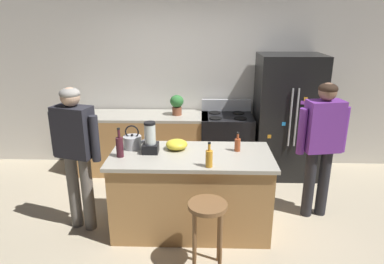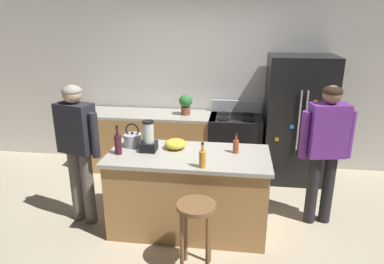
{
  "view_description": "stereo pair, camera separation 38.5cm",
  "coord_description": "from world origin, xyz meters",
  "px_view_note": "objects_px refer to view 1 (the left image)",
  "views": [
    {
      "loc": [
        0.11,
        -3.44,
        2.31
      ],
      "look_at": [
        0.0,
        0.3,
        1.05
      ],
      "focal_mm": 32.5,
      "sensor_mm": 36.0,
      "label": 1
    },
    {
      "loc": [
        0.5,
        -3.41,
        2.31
      ],
      "look_at": [
        0.0,
        0.3,
        1.05
      ],
      "focal_mm": 32.5,
      "sensor_mm": 36.0,
      "label": 2
    }
  ],
  "objects_px": {
    "refrigerator": "(287,117)",
    "bar_stool": "(207,219)",
    "kitchen_island": "(191,192)",
    "stove_range": "(226,144)",
    "bottle_wine": "(120,146)",
    "tea_kettle": "(133,142)",
    "bottle_soda": "(209,158)",
    "bottle_cooking_sauce": "(237,144)",
    "mixing_bowl": "(177,144)",
    "potted_plant": "(177,104)",
    "blender_appliance": "(150,140)",
    "person_by_island_left": "(76,146)",
    "person_by_sink_right": "(322,139)"
  },
  "relations": [
    {
      "from": "person_by_island_left",
      "to": "bottle_soda",
      "type": "height_order",
      "value": "person_by_island_left"
    },
    {
      "from": "person_by_sink_right",
      "to": "blender_appliance",
      "type": "height_order",
      "value": "person_by_sink_right"
    },
    {
      "from": "person_by_island_left",
      "to": "potted_plant",
      "type": "height_order",
      "value": "person_by_island_left"
    },
    {
      "from": "person_by_sink_right",
      "to": "bottle_soda",
      "type": "bearing_deg",
      "value": -153.47
    },
    {
      "from": "bottle_soda",
      "to": "tea_kettle",
      "type": "distance_m",
      "value": 0.97
    },
    {
      "from": "bar_stool",
      "to": "tea_kettle",
      "type": "distance_m",
      "value": 1.26
    },
    {
      "from": "kitchen_island",
      "to": "mixing_bowl",
      "type": "xyz_separation_m",
      "value": [
        -0.17,
        0.15,
        0.5
      ]
    },
    {
      "from": "refrigerator",
      "to": "mixing_bowl",
      "type": "height_order",
      "value": "refrigerator"
    },
    {
      "from": "bar_stool",
      "to": "potted_plant",
      "type": "distance_m",
      "value": 2.34
    },
    {
      "from": "potted_plant",
      "to": "tea_kettle",
      "type": "height_order",
      "value": "potted_plant"
    },
    {
      "from": "bottle_wine",
      "to": "mixing_bowl",
      "type": "bearing_deg",
      "value": 22.39
    },
    {
      "from": "kitchen_island",
      "to": "bottle_wine",
      "type": "distance_m",
      "value": 0.94
    },
    {
      "from": "blender_appliance",
      "to": "bar_stool",
      "type": "bearing_deg",
      "value": -49.76
    },
    {
      "from": "kitchen_island",
      "to": "refrigerator",
      "type": "xyz_separation_m",
      "value": [
        1.35,
        1.5,
        0.45
      ]
    },
    {
      "from": "bar_stool",
      "to": "potted_plant",
      "type": "xyz_separation_m",
      "value": [
        -0.43,
        2.23,
        0.53
      ]
    },
    {
      "from": "kitchen_island",
      "to": "stove_range",
      "type": "distance_m",
      "value": 1.6
    },
    {
      "from": "stove_range",
      "to": "bottle_soda",
      "type": "distance_m",
      "value": 1.94
    },
    {
      "from": "mixing_bowl",
      "to": "bottle_wine",
      "type": "bearing_deg",
      "value": -157.61
    },
    {
      "from": "person_by_island_left",
      "to": "mixing_bowl",
      "type": "distance_m",
      "value": 1.08
    },
    {
      "from": "person_by_sink_right",
      "to": "bottle_cooking_sauce",
      "type": "distance_m",
      "value": 1.0
    },
    {
      "from": "kitchen_island",
      "to": "refrigerator",
      "type": "height_order",
      "value": "refrigerator"
    },
    {
      "from": "refrigerator",
      "to": "tea_kettle",
      "type": "distance_m",
      "value": 2.42
    },
    {
      "from": "bottle_cooking_sauce",
      "to": "bottle_soda",
      "type": "bearing_deg",
      "value": -126.42
    },
    {
      "from": "bottle_cooking_sauce",
      "to": "refrigerator",
      "type": "bearing_deg",
      "value": 58.43
    },
    {
      "from": "bottle_wine",
      "to": "person_by_sink_right",
      "type": "bearing_deg",
      "value": 10.65
    },
    {
      "from": "potted_plant",
      "to": "bottle_wine",
      "type": "bearing_deg",
      "value": -106.3
    },
    {
      "from": "refrigerator",
      "to": "person_by_sink_right",
      "type": "relative_size",
      "value": 1.11
    },
    {
      "from": "bottle_wine",
      "to": "tea_kettle",
      "type": "distance_m",
      "value": 0.27
    },
    {
      "from": "potted_plant",
      "to": "blender_appliance",
      "type": "bearing_deg",
      "value": -96.7
    },
    {
      "from": "person_by_island_left",
      "to": "bottle_cooking_sauce",
      "type": "relative_size",
      "value": 7.52
    },
    {
      "from": "bottle_soda",
      "to": "bottle_cooking_sauce",
      "type": "bearing_deg",
      "value": 53.58
    },
    {
      "from": "stove_range",
      "to": "person_by_sink_right",
      "type": "xyz_separation_m",
      "value": [
        1.0,
        -1.2,
        0.52
      ]
    },
    {
      "from": "person_by_sink_right",
      "to": "bottle_soda",
      "type": "distance_m",
      "value": 1.45
    },
    {
      "from": "bar_stool",
      "to": "stove_range",
      "type": "bearing_deg",
      "value": 81.88
    },
    {
      "from": "kitchen_island",
      "to": "mixing_bowl",
      "type": "bearing_deg",
      "value": 138.28
    },
    {
      "from": "person_by_island_left",
      "to": "bottle_cooking_sauce",
      "type": "distance_m",
      "value": 1.74
    },
    {
      "from": "bar_stool",
      "to": "blender_appliance",
      "type": "height_order",
      "value": "blender_appliance"
    },
    {
      "from": "kitchen_island",
      "to": "person_by_sink_right",
      "type": "xyz_separation_m",
      "value": [
        1.48,
        0.33,
        0.53
      ]
    },
    {
      "from": "bottle_cooking_sauce",
      "to": "mixing_bowl",
      "type": "bearing_deg",
      "value": 176.74
    },
    {
      "from": "stove_range",
      "to": "bar_stool",
      "type": "bearing_deg",
      "value": -98.12
    },
    {
      "from": "potted_plant",
      "to": "bottle_soda",
      "type": "distance_m",
      "value": 1.92
    },
    {
      "from": "person_by_sink_right",
      "to": "bottle_wine",
      "type": "height_order",
      "value": "person_by_sink_right"
    },
    {
      "from": "bar_stool",
      "to": "blender_appliance",
      "type": "xyz_separation_m",
      "value": [
        -0.61,
        0.72,
        0.5
      ]
    },
    {
      "from": "potted_plant",
      "to": "refrigerator",
      "type": "bearing_deg",
      "value": -1.78
    },
    {
      "from": "bottle_cooking_sauce",
      "to": "tea_kettle",
      "type": "xyz_separation_m",
      "value": [
        -1.16,
        0.05,
        0.0
      ]
    },
    {
      "from": "refrigerator",
      "to": "bottle_cooking_sauce",
      "type": "xyz_separation_m",
      "value": [
        -0.85,
        -1.39,
        0.08
      ]
    },
    {
      "from": "person_by_sink_right",
      "to": "blender_appliance",
      "type": "bearing_deg",
      "value": -171.4
    },
    {
      "from": "blender_appliance",
      "to": "bottle_wine",
      "type": "bearing_deg",
      "value": -157.1
    },
    {
      "from": "blender_appliance",
      "to": "bottle_soda",
      "type": "xyz_separation_m",
      "value": [
        0.62,
        -0.36,
        -0.05
      ]
    },
    {
      "from": "refrigerator",
      "to": "bar_stool",
      "type": "bearing_deg",
      "value": -118.5
    }
  ]
}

